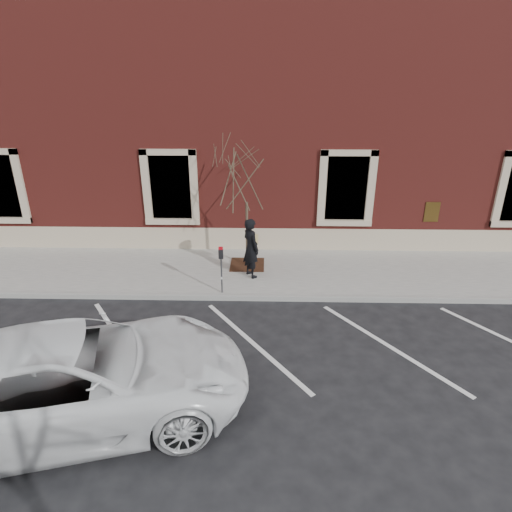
{
  "coord_description": "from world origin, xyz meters",
  "views": [
    {
      "loc": [
        0.28,
        -10.82,
        5.9
      ],
      "look_at": [
        0.0,
        0.6,
        1.1
      ],
      "focal_mm": 30.0,
      "sensor_mm": 36.0,
      "label": 1
    }
  ],
  "objects_px": {
    "sapling": "(247,184)",
    "parking_meter": "(221,261)",
    "man": "(251,248)",
    "white_truck": "(74,377)"
  },
  "relations": [
    {
      "from": "sapling",
      "to": "white_truck",
      "type": "xyz_separation_m",
      "value": [
        -2.84,
        -6.72,
        -2.0
      ]
    },
    {
      "from": "man",
      "to": "parking_meter",
      "type": "relative_size",
      "value": 1.32
    },
    {
      "from": "sapling",
      "to": "parking_meter",
      "type": "bearing_deg",
      "value": -107.96
    },
    {
      "from": "parking_meter",
      "to": "man",
      "type": "bearing_deg",
      "value": 69.28
    },
    {
      "from": "man",
      "to": "sapling",
      "type": "xyz_separation_m",
      "value": [
        -0.15,
        0.82,
        1.8
      ]
    },
    {
      "from": "sapling",
      "to": "white_truck",
      "type": "relative_size",
      "value": 0.62
    },
    {
      "from": "sapling",
      "to": "white_truck",
      "type": "distance_m",
      "value": 7.57
    },
    {
      "from": "parking_meter",
      "to": "sapling",
      "type": "xyz_separation_m",
      "value": [
        0.64,
        1.97,
        1.75
      ]
    },
    {
      "from": "man",
      "to": "parking_meter",
      "type": "height_order",
      "value": "man"
    },
    {
      "from": "parking_meter",
      "to": "sapling",
      "type": "relative_size",
      "value": 0.36
    }
  ]
}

